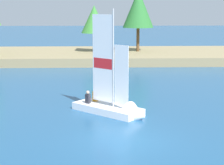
% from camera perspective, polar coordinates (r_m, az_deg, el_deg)
% --- Properties ---
extents(ground_plane, '(200.00, 200.00, 0.00)m').
position_cam_1_polar(ground_plane, '(18.16, 1.91, -8.36)').
color(ground_plane, navy).
extents(shore_bank, '(80.00, 11.74, 0.89)m').
position_cam_1_polar(shore_bank, '(44.62, -0.38, 3.90)').
color(shore_bank, '#897A56').
rests_on(shore_bank, ground).
extents(shoreline_tree_midright, '(2.86, 2.86, 5.12)m').
position_cam_1_polar(shoreline_tree_midright, '(44.26, -2.59, 9.06)').
color(shoreline_tree_midright, brown).
rests_on(shoreline_tree_midright, shore_bank).
extents(shoreline_tree_right, '(3.44, 3.44, 6.85)m').
position_cam_1_polar(shoreline_tree_right, '(44.63, 3.80, 10.56)').
color(shoreline_tree_right, brown).
rests_on(shoreline_tree_right, shore_bank).
extents(sailboat, '(4.50, 4.25, 6.35)m').
position_cam_1_polar(sailboat, '(22.12, 0.95, -3.66)').
color(sailboat, white).
rests_on(sailboat, ground).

